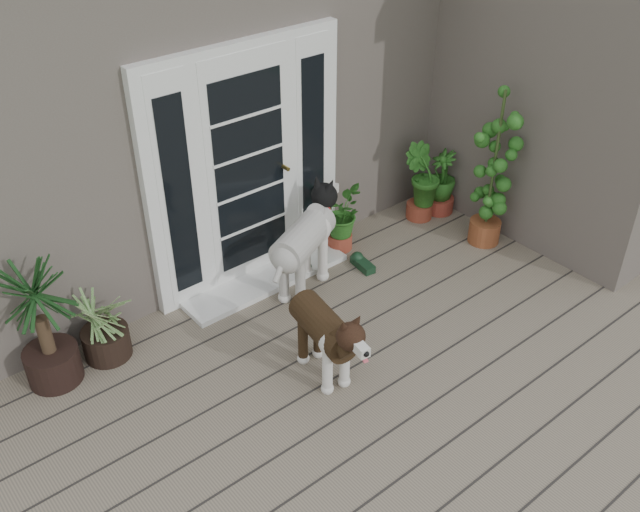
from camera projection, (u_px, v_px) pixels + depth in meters
deck at (445, 400)px, 5.31m from camera, size 6.20×4.60×0.12m
house_main at (146, 59)px, 7.19m from camera, size 7.40×4.00×3.10m
house_wing at (582, 80)px, 6.70m from camera, size 1.60×2.40×3.10m
door_unit at (247, 168)px, 5.97m from camera, size 1.90×0.14×2.15m
door_step at (266, 279)px, 6.43m from camera, size 1.60×0.40×0.05m
brindle_dog at (324, 339)px, 5.27m from camera, size 0.48×0.87×0.69m
white_dog at (303, 252)px, 6.14m from camera, size 1.03×0.77×0.79m
spider_plant at (102, 322)px, 5.46m from camera, size 0.74×0.74×0.66m
yucca at (41, 322)px, 5.10m from camera, size 0.92×0.92×1.11m
herb_a at (340, 224)px, 6.76m from camera, size 0.61×0.61×0.55m
herb_b at (421, 192)px, 7.22m from camera, size 0.56×0.56×0.59m
herb_c at (441, 188)px, 7.35m from camera, size 0.43×0.43×0.54m
sapling at (494, 168)px, 6.56m from camera, size 0.50×0.50×1.61m
clog_left at (297, 263)px, 6.61m from camera, size 0.17×0.34×0.10m
clog_right at (363, 263)px, 6.60m from camera, size 0.19×0.33×0.09m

